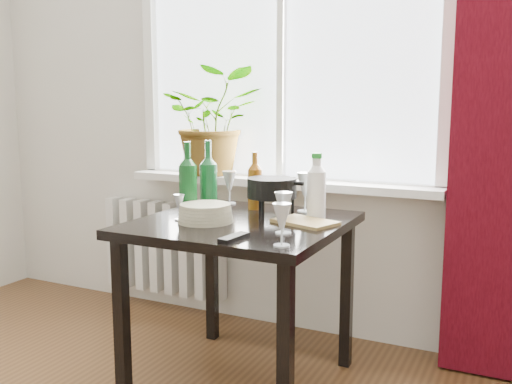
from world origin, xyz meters
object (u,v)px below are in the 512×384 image
at_px(radiator, 165,247).
at_px(bottle_amber, 255,180).
at_px(wineglass_far_right, 282,224).
at_px(wineglass_back_center, 305,192).
at_px(cleaning_bottle, 316,185).
at_px(cutting_board, 305,222).
at_px(potted_plant, 214,121).
at_px(plate_stack, 205,213).
at_px(wineglass_front_right, 283,213).
at_px(wine_bottle_right, 208,177).
at_px(wineglass_front_left, 179,207).
at_px(fondue_pot, 272,197).
at_px(tv_remote, 234,238).
at_px(wine_bottle_left, 188,179).
at_px(table, 241,241).
at_px(wineglass_back_left, 229,187).

height_order(radiator, bottle_amber, bottle_amber).
relative_size(wineglass_far_right, wineglass_back_center, 0.83).
relative_size(cleaning_bottle, cutting_board, 1.13).
distance_m(potted_plant, bottle_amber, 0.61).
bearing_deg(plate_stack, wineglass_front_right, -8.11).
relative_size(radiator, wine_bottle_right, 2.38).
distance_m(wineglass_front_left, fondue_pot, 0.41).
distance_m(plate_stack, tv_remote, 0.34).
height_order(radiator, wine_bottle_left, wine_bottle_left).
height_order(radiator, wine_bottle_right, wine_bottle_right).
bearing_deg(potted_plant, tv_remote, -56.29).
distance_m(plate_stack, cutting_board, 0.42).
bearing_deg(wineglass_front_left, table, 25.59).
bearing_deg(fondue_pot, bottle_amber, 142.98).
xyz_separation_m(bottle_amber, wineglass_back_center, (0.24, 0.04, -0.04)).
xyz_separation_m(wineglass_back_center, cutting_board, (0.09, -0.24, -0.09)).
distance_m(wineglass_back_center, fondue_pot, 0.18).
distance_m(table, wineglass_back_center, 0.39).
relative_size(wineglass_back_center, tv_remote, 1.25).
xyz_separation_m(wineglass_back_left, fondue_pot, (0.32, -0.19, 0.00)).
height_order(potted_plant, cleaning_bottle, potted_plant).
distance_m(wine_bottle_left, cutting_board, 0.55).
bearing_deg(wine_bottle_right, wineglass_back_left, 97.51).
xyz_separation_m(wineglass_front_right, wineglass_front_left, (-0.50, 0.04, -0.03)).
xyz_separation_m(wine_bottle_right, wineglass_front_right, (0.47, -0.23, -0.09)).
bearing_deg(wineglass_front_right, wineglass_back_center, 100.83).
height_order(wine_bottle_left, wineglass_back_left, wine_bottle_left).
relative_size(radiator, wineglass_back_left, 4.75).
distance_m(bottle_amber, wineglass_far_right, 0.72).
xyz_separation_m(bottle_amber, cutting_board, (0.33, -0.20, -0.13)).
bearing_deg(cutting_board, wineglass_front_right, -91.88).
xyz_separation_m(wineglass_back_left, plate_stack, (0.12, -0.43, -0.05)).
xyz_separation_m(wineglass_back_left, cutting_board, (0.51, -0.28, -0.08)).
bearing_deg(wine_bottle_left, radiator, 132.33).
bearing_deg(plate_stack, table, 40.69).
relative_size(wine_bottle_left, wineglass_far_right, 2.15).
xyz_separation_m(wine_bottle_left, cleaning_bottle, (0.52, 0.22, -0.02)).
relative_size(radiator, wineglass_far_right, 5.09).
distance_m(table, wineglass_back_left, 0.45).
relative_size(wine_bottle_left, wineglass_back_center, 1.79).
height_order(table, cutting_board, cutting_board).
xyz_separation_m(cleaning_bottle, cutting_board, (-0.00, -0.13, -0.14)).
bearing_deg(wine_bottle_left, wineglass_far_right, -27.82).
bearing_deg(wineglass_back_left, wineglass_front_right, -44.21).
relative_size(radiator, plate_stack, 3.41).
bearing_deg(radiator, wineglass_front_right, -35.22).
xyz_separation_m(wine_bottle_left, wineglass_back_center, (0.42, 0.33, -0.07)).
bearing_deg(wine_bottle_right, wineglass_front_right, -26.25).
xyz_separation_m(wineglass_far_right, plate_stack, (-0.45, 0.24, -0.04)).
xyz_separation_m(cleaning_bottle, tv_remote, (-0.13, -0.51, -0.14)).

